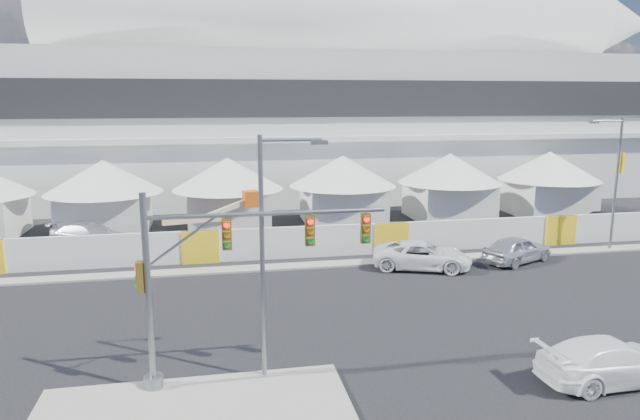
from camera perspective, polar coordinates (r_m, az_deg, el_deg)
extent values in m
plane|color=black|center=(22.55, 3.64, -14.72)|extent=(160.00, 160.00, 0.00)
cube|color=gray|center=(19.30, -12.54, -19.50)|extent=(10.00, 5.00, 0.15)
cube|color=gray|center=(41.96, 26.50, -3.54)|extent=(80.00, 1.20, 0.12)
cube|color=silver|center=(63.09, 1.27, 8.54)|extent=(80.00, 24.00, 14.00)
cube|color=black|center=(51.21, 4.17, 11.05)|extent=(68.00, 0.30, 3.20)
cube|color=silver|center=(51.09, 4.19, 7.13)|extent=(72.00, 0.80, 0.50)
cylinder|color=silver|center=(61.59, 1.72, 18.53)|extent=(57.60, 8.40, 8.40)
cylinder|color=silver|center=(61.99, 3.62, 18.07)|extent=(51.60, 6.80, 6.80)
cylinder|color=silver|center=(62.46, 5.48, 17.60)|extent=(45.60, 5.20, 5.20)
cone|color=silver|center=(75.73, 27.83, 16.07)|extent=(8.00, 7.60, 7.60)
cube|color=silver|center=(45.11, -20.61, -0.24)|extent=(6.00, 6.00, 3.00)
cone|color=silver|center=(44.69, -20.85, 3.16)|extent=(8.40, 8.40, 2.40)
cube|color=silver|center=(44.44, -9.11, 0.17)|extent=(6.00, 6.00, 3.00)
cone|color=silver|center=(44.01, -9.22, 3.63)|extent=(8.40, 8.40, 2.40)
cube|color=silver|center=(45.57, 2.27, 0.58)|extent=(6.00, 6.00, 3.00)
cone|color=silver|center=(45.15, 2.29, 3.95)|extent=(8.40, 8.40, 2.40)
cube|color=silver|center=(48.38, 12.71, 0.93)|extent=(6.00, 6.00, 3.00)
cone|color=silver|center=(47.99, 12.85, 4.10)|extent=(8.40, 8.40, 2.40)
cube|color=silver|center=(52.59, 21.75, 1.21)|extent=(6.00, 6.00, 3.00)
cone|color=silver|center=(52.23, 21.96, 4.13)|extent=(8.40, 8.40, 2.40)
cube|color=silver|center=(36.98, 7.10, -2.78)|extent=(70.00, 0.25, 2.00)
imported|color=silver|center=(36.68, 19.10, -3.71)|extent=(3.75, 5.21, 1.65)
imported|color=white|center=(33.95, 10.18, -4.49)|extent=(4.39, 6.26, 1.59)
imported|color=white|center=(23.05, 27.15, -13.26)|extent=(2.39, 5.46, 1.56)
imported|color=black|center=(49.12, 26.80, -0.81)|extent=(1.94, 4.16, 1.38)
imported|color=silver|center=(41.19, -21.99, -2.34)|extent=(4.75, 6.04, 1.64)
cylinder|color=slate|center=(19.79, -16.79, -7.96)|extent=(0.22, 0.22, 6.72)
cylinder|color=slate|center=(21.02, -16.29, -16.14)|extent=(0.65, 0.65, 0.40)
cylinder|color=slate|center=(19.10, -5.16, -0.37)|extent=(8.03, 0.15, 0.15)
cube|color=#594714|center=(19.16, -9.31, -2.41)|extent=(0.32, 0.22, 1.05)
cube|color=#594714|center=(19.42, -1.01, -2.08)|extent=(0.32, 0.22, 1.05)
cube|color=#594714|center=(19.84, 4.58, -1.83)|extent=(0.32, 0.22, 1.05)
cube|color=#594714|center=(19.65, -17.57, -6.43)|extent=(0.22, 0.32, 1.05)
cylinder|color=slate|center=(19.67, -5.79, -4.94)|extent=(0.17, 0.17, 8.50)
cylinder|color=slate|center=(19.07, -2.90, 7.02)|extent=(2.08, 0.11, 0.11)
cube|color=slate|center=(19.23, -0.09, 6.78)|extent=(0.57, 0.24, 0.14)
cylinder|color=slate|center=(41.45, 27.49, 2.22)|extent=(0.17, 0.17, 8.63)
cylinder|color=slate|center=(40.45, 26.82, 7.97)|extent=(2.11, 0.12, 0.12)
cube|color=slate|center=(39.88, 25.71, 7.90)|extent=(0.58, 0.24, 0.14)
cube|color=yellow|center=(41.43, 27.92, 4.18)|extent=(0.03, 0.58, 1.34)
cube|color=#BB4F11|center=(37.86, -14.28, -3.37)|extent=(4.02, 2.33, 1.16)
cube|color=beige|center=(37.46, -12.47, -1.05)|extent=(3.99, 1.08, 0.37)
cube|color=beige|center=(37.33, -8.96, 0.02)|extent=(3.10, 0.86, 1.27)
cube|color=#BB4F11|center=(37.30, -6.73, 0.90)|extent=(1.10, 1.10, 1.05)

